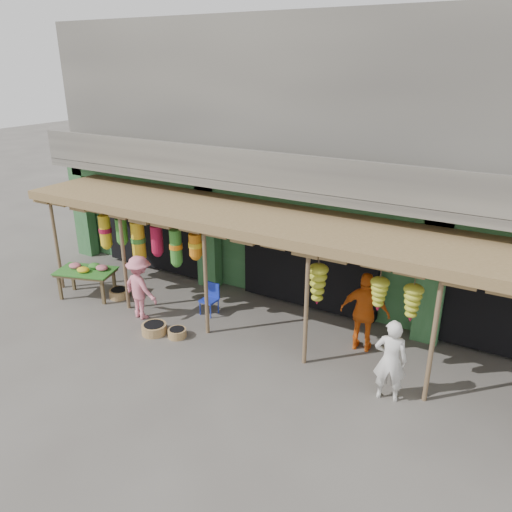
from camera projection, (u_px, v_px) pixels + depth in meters
The scene contains 11 objects.
ground at pixel (267, 346), 11.24m from camera, with size 80.00×80.00×0.00m, color #514C47.
building at pixel (353, 161), 13.92m from camera, with size 16.40×6.80×7.00m.
awning at pixel (281, 226), 11.00m from camera, with size 14.00×2.70×2.79m.
flower_table at pixel (87, 271), 13.32m from camera, with size 1.71×1.30×0.91m.
blue_chair at pixel (211, 297), 12.53m from camera, with size 0.40×0.41×0.80m.
basket_left at pixel (119, 293), 13.48m from camera, with size 0.54×0.54×0.22m, color #916442.
basket_mid at pixel (154, 329), 11.71m from camera, with size 0.59×0.59×0.23m, color olive.
basket_right at pixel (177, 333), 11.56m from camera, with size 0.43×0.43×0.20m, color #A0894A.
person_front at pixel (390, 360), 9.20m from camera, with size 0.61×0.40×1.66m, color silver.
person_vendor at pixel (365, 312), 10.78m from camera, with size 1.07×0.45×1.83m, color #DE5E14.
person_shopper at pixel (140, 287), 12.19m from camera, with size 1.05×0.60×1.62m, color pink.
Camera 1 is at (4.65, -8.53, 6.01)m, focal length 35.00 mm.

